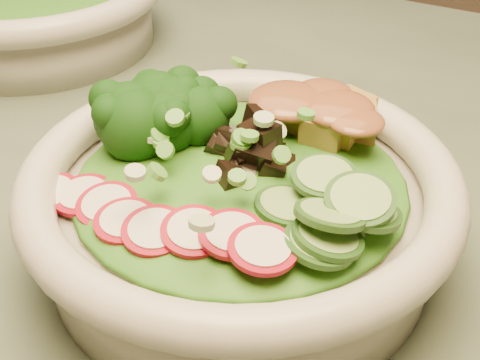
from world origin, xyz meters
The scene contains 11 objects.
dining_table centered at (0.00, 0.00, 0.64)m, with size 1.20×0.80×0.75m.
salad_bowl centered at (0.07, -0.10, 0.79)m, with size 0.27×0.27×0.07m.
side_bowl centered at (-0.27, 0.09, 0.79)m, with size 0.27×0.27×0.07m.
lettuce_bed centered at (0.07, -0.10, 0.81)m, with size 0.20×0.20×0.02m, color #185812.
broccoli_florets centered at (0.01, -0.09, 0.83)m, with size 0.08×0.07×0.04m, color black, non-canonical shape.
radish_slices centered at (0.06, -0.17, 0.81)m, with size 0.11×0.04×0.02m, color maroon, non-canonical shape.
cucumber_slices centered at (0.14, -0.12, 0.82)m, with size 0.07×0.07×0.04m, color #88AE60, non-canonical shape.
mushroom_heap centered at (0.08, -0.09, 0.82)m, with size 0.07×0.07×0.04m, color black, non-canonical shape.
tofu_cubes centered at (0.09, -0.04, 0.82)m, with size 0.09×0.06×0.04m, color #AB8239, non-canonical shape.
peanut_sauce centered at (0.09, -0.04, 0.83)m, with size 0.07×0.06×0.02m, color brown.
scallion_garnish centered at (0.07, -0.10, 0.83)m, with size 0.19×0.19×0.02m, color #559D37, non-canonical shape.
Camera 1 is at (0.23, -0.39, 1.04)m, focal length 50.00 mm.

